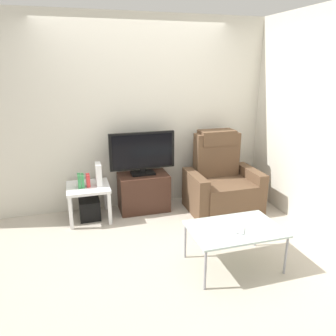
{
  "coord_description": "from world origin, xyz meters",
  "views": [
    {
      "loc": [
        -0.87,
        -3.3,
        1.96
      ],
      "look_at": [
        0.26,
        0.5,
        0.7
      ],
      "focal_mm": 34.89,
      "sensor_mm": 36.0,
      "label": 1
    }
  ],
  "objects": [
    {
      "name": "wall_back",
      "position": [
        0.0,
        1.13,
        1.3
      ],
      "size": [
        6.4,
        0.06,
        2.6
      ],
      "primitive_type": "cube",
      "color": "beige",
      "rests_on": "ground"
    },
    {
      "name": "side_table",
      "position": [
        -0.74,
        0.78,
        0.39
      ],
      "size": [
        0.54,
        0.54,
        0.46
      ],
      "color": "white",
      "rests_on": "ground"
    },
    {
      "name": "tv_stand",
      "position": [
        0.01,
        0.86,
        0.26
      ],
      "size": [
        0.68,
        0.42,
        0.52
      ],
      "color": "#3D2319",
      "rests_on": "ground"
    },
    {
      "name": "television",
      "position": [
        0.01,
        0.88,
        0.83
      ],
      "size": [
        0.89,
        0.2,
        0.58
      ],
      "color": "black",
      "rests_on": "tv_stand"
    },
    {
      "name": "cell_phone",
      "position": [
        0.61,
        -0.79,
        0.43
      ],
      "size": [
        0.14,
        0.16,
        0.01
      ],
      "primitive_type": "cube",
      "rotation": [
        0.0,
        0.0,
        -0.56
      ],
      "color": "#B7B7BC",
      "rests_on": "coffee_table"
    },
    {
      "name": "wall_side",
      "position": [
        1.88,
        0.0,
        1.3
      ],
      "size": [
        0.06,
        4.48,
        2.6
      ],
      "primitive_type": "cube",
      "color": "beige",
      "rests_on": "ground"
    },
    {
      "name": "ground_plane",
      "position": [
        0.0,
        0.0,
        0.0
      ],
      "size": [
        6.4,
        6.4,
        0.0
      ],
      "primitive_type": "plane",
      "color": "#B2A899"
    },
    {
      "name": "game_console",
      "position": [
        -0.59,
        0.79,
        0.61
      ],
      "size": [
        0.07,
        0.2,
        0.29
      ],
      "primitive_type": "cube",
      "color": "white",
      "rests_on": "side_table"
    },
    {
      "name": "coffee_table",
      "position": [
        0.59,
        -0.72,
        0.4
      ],
      "size": [
        0.9,
        0.6,
        0.42
      ],
      "color": "#B2C6C1",
      "rests_on": "ground"
    },
    {
      "name": "recliner_armchair",
      "position": [
        1.08,
        0.62,
        0.37
      ],
      "size": [
        0.98,
        0.78,
        1.08
      ],
      "rotation": [
        0.0,
        0.0,
        -0.06
      ],
      "color": "brown",
      "rests_on": "ground"
    },
    {
      "name": "subwoofer_box",
      "position": [
        -0.74,
        0.78,
        0.13
      ],
      "size": [
        0.26,
        0.26,
        0.26
      ],
      "primitive_type": "cube",
      "color": "black",
      "rests_on": "ground"
    },
    {
      "name": "book_leftmost",
      "position": [
        -0.84,
        0.76,
        0.55
      ],
      "size": [
        0.04,
        0.12,
        0.17
      ],
      "primitive_type": "cube",
      "color": "#388C4C",
      "rests_on": "side_table"
    },
    {
      "name": "book_rightmost",
      "position": [
        -0.73,
        0.76,
        0.55
      ],
      "size": [
        0.05,
        0.1,
        0.16
      ],
      "primitive_type": "cube",
      "color": "red",
      "rests_on": "side_table"
    },
    {
      "name": "book_middle",
      "position": [
        -0.8,
        0.76,
        0.55
      ],
      "size": [
        0.03,
        0.13,
        0.17
      ],
      "primitive_type": "cube",
      "color": "#388C4C",
      "rests_on": "side_table"
    }
  ]
}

